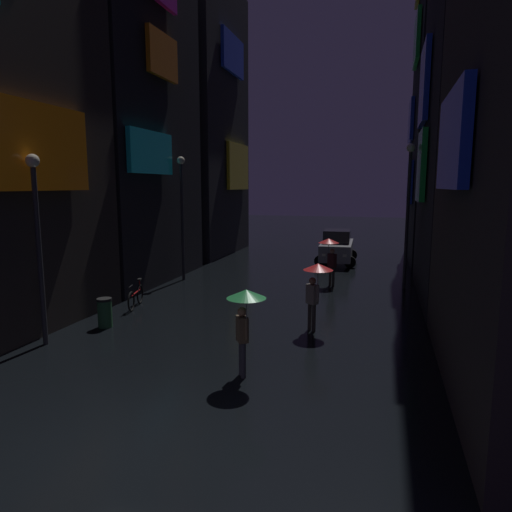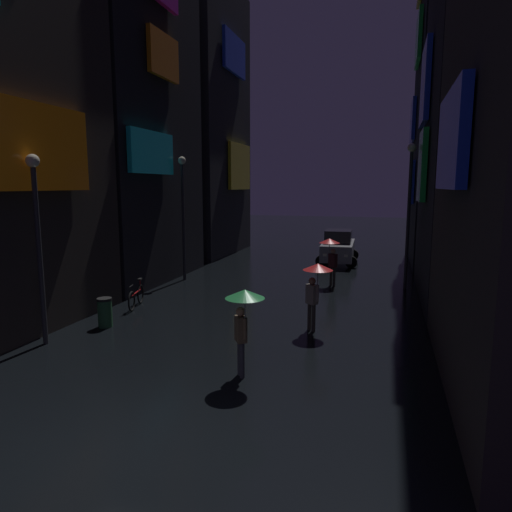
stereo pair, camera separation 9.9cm
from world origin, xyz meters
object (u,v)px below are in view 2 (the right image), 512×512
(streetlamp_right_far, at_px, (409,201))
(trash_bin, at_px, (105,312))
(car_distant, at_px, (338,247))
(streetlamp_left_near, at_px, (37,227))
(pedestrian_far_right_red, at_px, (316,278))
(bicycle_parked_at_storefront, at_px, (136,297))
(streetlamp_left_far, at_px, (183,204))
(pedestrian_foreground_left_red, at_px, (331,249))
(pedestrian_foreground_right_green, at_px, (244,308))

(streetlamp_right_far, relative_size, trash_bin, 6.62)
(car_distant, relative_size, streetlamp_left_near, 0.80)
(pedestrian_far_right_red, xyz_separation_m, bicycle_parked_at_storefront, (-6.75, 1.01, -1.28))
(streetlamp_left_far, bearing_deg, streetlamp_left_near, -90.00)
(car_distant, height_order, streetlamp_left_far, streetlamp_left_far)
(pedestrian_foreground_left_red, bearing_deg, car_distant, 92.70)
(streetlamp_left_near, bearing_deg, pedestrian_foreground_right_green, -6.25)
(bicycle_parked_at_storefront, height_order, streetlamp_left_far, streetlamp_left_far)
(streetlamp_right_far, height_order, trash_bin, streetlamp_right_far)
(pedestrian_foreground_left_red, height_order, car_distant, pedestrian_foreground_left_red)
(bicycle_parked_at_storefront, distance_m, streetlamp_left_far, 5.96)
(pedestrian_far_right_red, bearing_deg, trash_bin, -167.97)
(bicycle_parked_at_storefront, height_order, streetlamp_left_near, streetlamp_left_near)
(pedestrian_foreground_right_green, relative_size, streetlamp_left_near, 0.40)
(bicycle_parked_at_storefront, relative_size, car_distant, 0.42)
(pedestrian_foreground_right_green, relative_size, trash_bin, 2.28)
(car_distant, relative_size, trash_bin, 4.52)
(streetlamp_left_far, bearing_deg, pedestrian_far_right_red, -40.15)
(pedestrian_far_right_red, distance_m, car_distant, 12.70)
(pedestrian_far_right_red, relative_size, bicycle_parked_at_storefront, 1.19)
(car_distant, bearing_deg, pedestrian_foreground_left_red, -87.30)
(pedestrian_far_right_red, xyz_separation_m, streetlamp_left_near, (-7.15, -3.20, 1.64))
(pedestrian_foreground_left_red, relative_size, streetlamp_left_near, 0.40)
(bicycle_parked_at_storefront, bearing_deg, pedestrian_foreground_left_red, 41.11)
(pedestrian_far_right_red, distance_m, streetlamp_left_far, 9.55)
(pedestrian_foreground_right_green, xyz_separation_m, streetlamp_left_near, (-6.09, 0.67, 1.64))
(pedestrian_foreground_right_green, relative_size, streetlamp_right_far, 0.34)
(pedestrian_foreground_left_red, height_order, streetlamp_left_near, streetlamp_left_near)
(bicycle_parked_at_storefront, distance_m, car_distant, 13.16)
(pedestrian_far_right_red, distance_m, trash_bin, 6.70)
(bicycle_parked_at_storefront, bearing_deg, streetlamp_left_far, 94.51)
(bicycle_parked_at_storefront, height_order, car_distant, car_distant)
(streetlamp_left_far, bearing_deg, streetlamp_right_far, 5.15)
(pedestrian_far_right_red, height_order, bicycle_parked_at_storefront, pedestrian_far_right_red)
(streetlamp_right_far, bearing_deg, streetlamp_left_far, -174.85)
(streetlamp_right_far, bearing_deg, trash_bin, -138.23)
(pedestrian_far_right_red, distance_m, pedestrian_foreground_right_green, 4.01)
(pedestrian_foreground_right_green, height_order, streetlamp_left_far, streetlamp_left_far)
(pedestrian_foreground_left_red, height_order, streetlamp_left_far, streetlamp_left_far)
(streetlamp_right_far, bearing_deg, streetlamp_left_near, -134.61)
(car_distant, bearing_deg, pedestrian_foreground_right_green, -91.44)
(streetlamp_left_near, distance_m, streetlamp_left_far, 9.24)
(car_distant, relative_size, streetlamp_left_far, 0.73)
(bicycle_parked_at_storefront, xyz_separation_m, car_distant, (6.11, 11.65, 0.54))
(pedestrian_foreground_right_green, bearing_deg, trash_bin, 155.15)
(car_distant, xyz_separation_m, trash_bin, (-5.81, -14.03, -0.46))
(pedestrian_foreground_left_red, relative_size, streetlamp_left_far, 0.37)
(car_distant, relative_size, streetlamp_right_far, 0.68)
(pedestrian_foreground_right_green, distance_m, streetlamp_left_far, 11.78)
(streetlamp_left_far, bearing_deg, bicycle_parked_at_storefront, -85.49)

